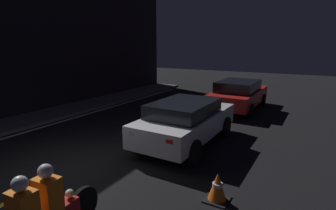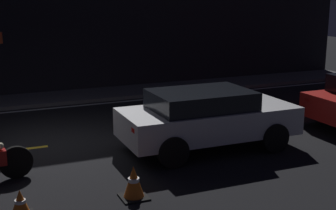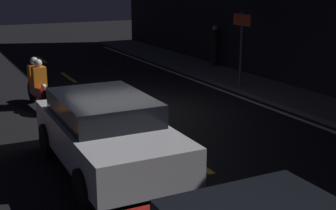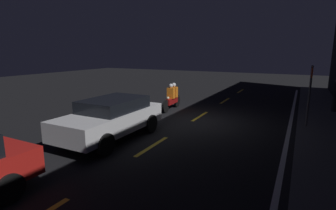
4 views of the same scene
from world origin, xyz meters
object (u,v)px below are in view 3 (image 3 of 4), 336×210
at_px(pedestrian, 214,46).
at_px(shop_sign, 242,35).
at_px(motorcycle, 38,84).
at_px(sedan_white, 107,131).

relative_size(pedestrian, shop_sign, 0.68).
bearing_deg(motorcycle, shop_sign, 79.28).
relative_size(motorcycle, pedestrian, 1.36).
bearing_deg(shop_sign, sedan_white, -54.36).
relative_size(sedan_white, motorcycle, 1.89).
height_order(pedestrian, shop_sign, shop_sign).
bearing_deg(sedan_white, shop_sign, 126.23).
distance_m(sedan_white, pedestrian, 10.89).
xyz_separation_m(sedan_white, motorcycle, (-5.19, -0.17, -0.12)).
xyz_separation_m(motorcycle, pedestrian, (-2.79, 7.59, 0.28)).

